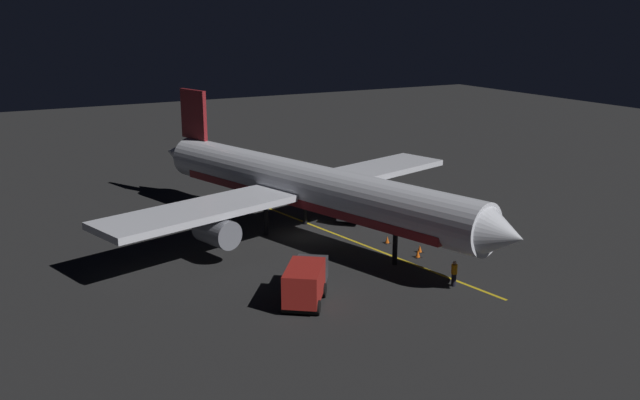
# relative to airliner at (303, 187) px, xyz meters

# --- Properties ---
(ground_plane) EXTENTS (180.00, 180.00, 0.20)m
(ground_plane) POSITION_rel_airliner_xyz_m (-0.17, 0.58, -4.09)
(ground_plane) COLOR black
(apron_guide_stripe) EXTENTS (4.52, 26.63, 0.01)m
(apron_guide_stripe) POSITION_rel_airliner_xyz_m (-2.96, 4.58, -3.98)
(apron_guide_stripe) COLOR gold
(apron_guide_stripe) RESTS_ON ground_plane
(airliner) EXTENTS (33.75, 38.35, 10.53)m
(airliner) POSITION_rel_airliner_xyz_m (0.00, 0.00, 0.00)
(airliner) COLOR silver
(airliner) RESTS_ON ground_plane
(baggage_truck) EXTENTS (5.04, 5.78, 2.45)m
(baggage_truck) POSITION_rel_airliner_xyz_m (5.94, 11.92, -2.74)
(baggage_truck) COLOR maroon
(baggage_truck) RESTS_ON ground_plane
(catering_truck) EXTENTS (5.37, 5.52, 2.21)m
(catering_truck) POSITION_rel_airliner_xyz_m (-6.37, -2.26, -2.83)
(catering_truck) COLOR navy
(catering_truck) RESTS_ON ground_plane
(ground_crew_worker) EXTENTS (0.40, 0.40, 1.74)m
(ground_crew_worker) POSITION_rel_airliner_xyz_m (-3.69, 14.42, -3.10)
(ground_crew_worker) COLOR black
(ground_crew_worker) RESTS_ON ground_plane
(traffic_cone_near_left) EXTENTS (0.50, 0.50, 0.55)m
(traffic_cone_near_left) POSITION_rel_airliner_xyz_m (-4.79, 5.03, -3.74)
(traffic_cone_near_left) COLOR #EA590F
(traffic_cone_near_left) RESTS_ON ground_plane
(traffic_cone_near_right) EXTENTS (0.50, 0.50, 0.55)m
(traffic_cone_near_right) POSITION_rel_airliner_xyz_m (5.74, 9.15, -3.74)
(traffic_cone_near_right) COLOR #EA590F
(traffic_cone_near_right) RESTS_ON ground_plane
(traffic_cone_under_wing) EXTENTS (0.50, 0.50, 0.55)m
(traffic_cone_under_wing) POSITION_rel_airliner_xyz_m (-5.72, 7.98, -3.74)
(traffic_cone_under_wing) COLOR #EA590F
(traffic_cone_under_wing) RESTS_ON ground_plane
(traffic_cone_far) EXTENTS (0.50, 0.50, 0.55)m
(traffic_cone_far) POSITION_rel_airliner_xyz_m (-4.92, 8.83, -3.74)
(traffic_cone_far) COLOR #EA590F
(traffic_cone_far) RESTS_ON ground_plane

